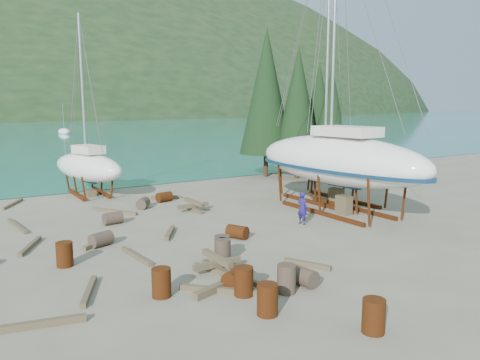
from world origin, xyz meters
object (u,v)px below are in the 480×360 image
large_sailboat_near (338,160)px  worker (302,208)px  large_sailboat_far (331,157)px  small_sailboat_shore (88,166)px

large_sailboat_near → worker: bearing=-167.3°
large_sailboat_far → small_sailboat_shore: size_ratio=1.49×
small_sailboat_shore → large_sailboat_far: bearing=-56.3°
large_sailboat_near → large_sailboat_far: 2.41m
small_sailboat_shore → worker: size_ratio=6.99×
large_sailboat_near → small_sailboat_shore: (-9.78, 11.89, -0.98)m
small_sailboat_shore → large_sailboat_near: bearing=-65.2°
worker → large_sailboat_far: bearing=-65.5°
large_sailboat_far → small_sailboat_shore: (-11.17, 9.93, -0.88)m
large_sailboat_far → small_sailboat_shore: 14.97m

